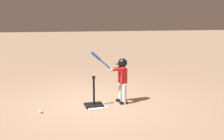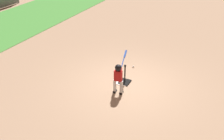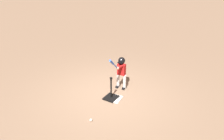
% 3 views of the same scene
% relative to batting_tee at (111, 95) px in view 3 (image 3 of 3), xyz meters
% --- Properties ---
extents(ground_plane, '(90.00, 90.00, 0.00)m').
position_rel_batting_tee_xyz_m(ground_plane, '(-0.08, -0.17, -0.10)').
color(ground_plane, '#93755B').
extents(home_plate, '(0.48, 0.48, 0.02)m').
position_rel_batting_tee_xyz_m(home_plate, '(-0.03, 0.08, -0.09)').
color(home_plate, white).
rests_on(home_plate, ground_plane).
extents(batting_tee, '(0.42, 0.38, 0.71)m').
position_rel_batting_tee_xyz_m(batting_tee, '(0.00, 0.00, 0.00)').
color(batting_tee, black).
rests_on(batting_tee, ground_plane).
extents(batter_child, '(0.90, 0.35, 1.29)m').
position_rel_batting_tee_xyz_m(batter_child, '(-0.69, -0.06, 0.59)').
color(batter_child, silver).
rests_on(batter_child, ground_plane).
extents(baseball, '(0.07, 0.07, 0.07)m').
position_rel_batting_tee_xyz_m(baseball, '(1.21, 0.14, -0.07)').
color(baseball, white).
rests_on(baseball, ground_plane).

